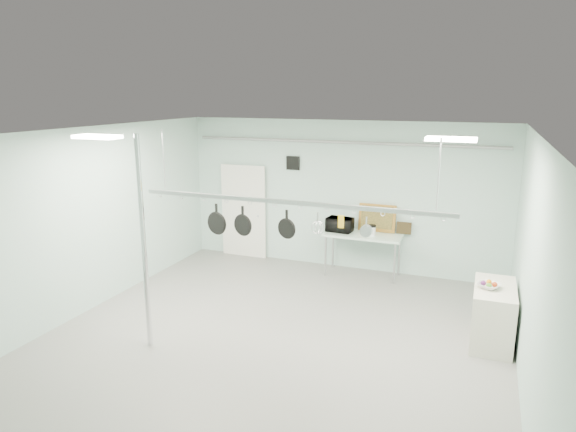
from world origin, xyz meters
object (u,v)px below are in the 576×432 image
at_px(fruit_bowl, 489,286).
at_px(skillet_left, 217,219).
at_px(prep_table, 363,237).
at_px(pot_rack, 287,200).
at_px(chrome_pole, 144,245).
at_px(coffee_canister, 372,231).
at_px(skillet_right, 287,224).
at_px(side_cabinet, 493,315).
at_px(microwave, 340,225).
at_px(skillet_mid, 243,221).

relative_size(fruit_bowl, skillet_left, 0.68).
height_order(prep_table, pot_rack, pot_rack).
relative_size(chrome_pole, coffee_canister, 17.37).
height_order(prep_table, coffee_canister, coffee_canister).
distance_m(pot_rack, skillet_left, 1.24).
relative_size(prep_table, skillet_right, 3.81).
xyz_separation_m(side_cabinet, coffee_canister, (-2.35, 2.14, 0.55)).
bearing_deg(microwave, skillet_right, 96.69).
distance_m(chrome_pole, pot_rack, 2.19).
xyz_separation_m(coffee_canister, skillet_left, (-1.78, -3.24, 0.85)).
bearing_deg(skillet_mid, side_cabinet, 31.00).
xyz_separation_m(fruit_bowl, skillet_left, (-4.03, -1.01, 0.91)).
bearing_deg(fruit_bowl, chrome_pole, -158.09).
relative_size(fruit_bowl, skillet_mid, 0.71).
xyz_separation_m(side_cabinet, skillet_left, (-4.13, -1.10, 1.40)).
bearing_deg(chrome_pole, microwave, 66.87).
bearing_deg(skillet_mid, microwave, 93.63).
bearing_deg(skillet_mid, pot_rack, 14.36).
xyz_separation_m(prep_table, coffee_canister, (0.20, -0.06, 0.16)).
bearing_deg(chrome_pole, fruit_bowl, 21.91).
height_order(chrome_pole, microwave, chrome_pole).
bearing_deg(skillet_right, chrome_pole, -140.93).
bearing_deg(fruit_bowl, skillet_mid, -164.24).
bearing_deg(pot_rack, side_cabinet, 20.45).
height_order(skillet_mid, skillet_right, same).
relative_size(microwave, skillet_left, 1.11).
bearing_deg(chrome_pole, coffee_canister, 58.90).
bearing_deg(chrome_pole, skillet_mid, 37.57).
bearing_deg(pot_rack, chrome_pole, -154.65).
height_order(coffee_canister, skillet_mid, skillet_mid).
distance_m(microwave, skillet_right, 3.41).
bearing_deg(prep_table, side_cabinet, -40.79).
relative_size(pot_rack, skillet_left, 10.00).
distance_m(skillet_left, skillet_right, 1.17).
distance_m(side_cabinet, pot_rack, 3.62).
relative_size(prep_table, skillet_left, 3.33).
bearing_deg(coffee_canister, pot_rack, -100.45).
bearing_deg(chrome_pole, pot_rack, 25.35).
bearing_deg(side_cabinet, chrome_pole, -157.59).
bearing_deg(skillet_left, pot_rack, 11.48).
distance_m(chrome_pole, skillet_right, 2.11).
bearing_deg(skillet_mid, fruit_bowl, 30.12).
relative_size(microwave, skillet_right, 1.27).
bearing_deg(skillet_right, skillet_mid, -166.39).
bearing_deg(prep_table, chrome_pole, -118.71).
distance_m(microwave, coffee_canister, 0.71).
xyz_separation_m(chrome_pole, skillet_right, (1.89, 0.90, 0.28)).
bearing_deg(skillet_right, skillet_left, -166.39).
height_order(coffee_canister, fruit_bowl, coffee_canister).
xyz_separation_m(prep_table, side_cabinet, (2.55, -2.20, -0.38)).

